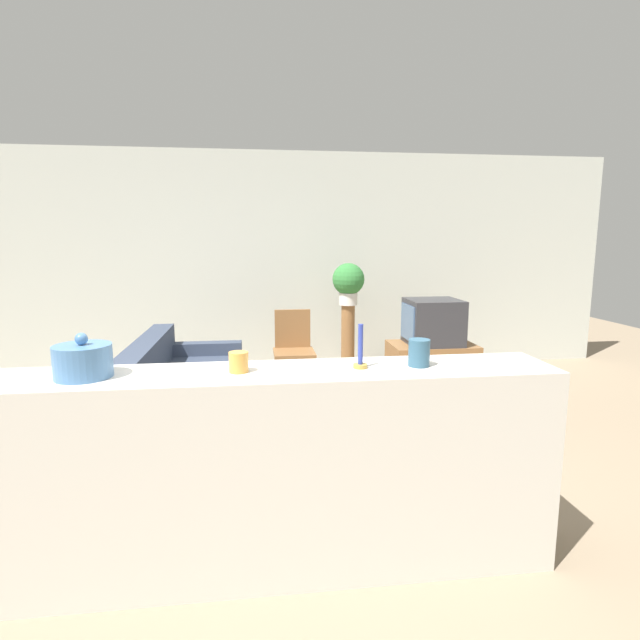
# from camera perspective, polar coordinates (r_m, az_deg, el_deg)

# --- Properties ---
(ground_plane) EXTENTS (14.00, 14.00, 0.00)m
(ground_plane) POSITION_cam_1_polar(r_m,az_deg,el_deg) (3.29, -5.80, -20.90)
(ground_plane) COLOR gray
(wall_back) EXTENTS (9.00, 0.06, 2.70)m
(wall_back) POSITION_cam_1_polar(r_m,az_deg,el_deg) (6.28, -6.91, 6.50)
(wall_back) COLOR silver
(wall_back) RESTS_ON ground_plane
(couch) EXTENTS (0.88, 1.75, 0.79)m
(couch) POSITION_cam_1_polar(r_m,az_deg,el_deg) (4.55, -15.18, -8.40)
(couch) COLOR #384256
(couch) RESTS_ON ground_plane
(tv_stand) EXTENTS (0.89, 0.55, 0.55)m
(tv_stand) POSITION_cam_1_polar(r_m,az_deg,el_deg) (5.50, 12.61, -5.44)
(tv_stand) COLOR olive
(tv_stand) RESTS_ON ground_plane
(television) EXTENTS (0.56, 0.52, 0.47)m
(television) POSITION_cam_1_polar(r_m,az_deg,el_deg) (5.39, 12.74, -0.19)
(television) COLOR #333338
(television) RESTS_ON tv_stand
(wooden_chair) EXTENTS (0.44, 0.44, 0.87)m
(wooden_chair) POSITION_cam_1_polar(r_m,az_deg,el_deg) (5.48, -3.05, -2.99)
(wooden_chair) COLOR olive
(wooden_chair) RESTS_ON ground_plane
(plant_stand) EXTENTS (0.16, 0.16, 0.89)m
(plant_stand) POSITION_cam_1_polar(r_m,az_deg,el_deg) (5.85, 3.20, -2.60)
(plant_stand) COLOR olive
(plant_stand) RESTS_ON ground_plane
(potted_plant) EXTENTS (0.37, 0.37, 0.48)m
(potted_plant) POSITION_cam_1_polar(r_m,az_deg,el_deg) (5.74, 3.26, 4.43)
(potted_plant) COLOR white
(potted_plant) RESTS_ON plant_stand
(foreground_counter) EXTENTS (2.80, 0.44, 1.03)m
(foreground_counter) POSITION_cam_1_polar(r_m,az_deg,el_deg) (2.58, -5.64, -16.89)
(foreground_counter) COLOR silver
(foreground_counter) RESTS_ON ground_plane
(decorative_bowl) EXTENTS (0.25, 0.25, 0.21)m
(decorative_bowl) POSITION_cam_1_polar(r_m,az_deg,el_deg) (2.51, -25.46, -4.23)
(decorative_bowl) COLOR #4C7AAD
(decorative_bowl) RESTS_ON foreground_counter
(candle_jar) EXTENTS (0.09, 0.09, 0.10)m
(candle_jar) POSITION_cam_1_polar(r_m,az_deg,el_deg) (2.39, -9.29, -4.77)
(candle_jar) COLOR gold
(candle_jar) RESTS_ON foreground_counter
(candlestick) EXTENTS (0.07, 0.07, 0.22)m
(candlestick) POSITION_cam_1_polar(r_m,az_deg,el_deg) (2.43, 4.64, -3.93)
(candlestick) COLOR #B7933D
(candlestick) RESTS_ON foreground_counter
(coffee_tin) EXTENTS (0.11, 0.11, 0.13)m
(coffee_tin) POSITION_cam_1_polar(r_m,az_deg,el_deg) (2.51, 11.25, -3.69)
(coffee_tin) COLOR #335B75
(coffee_tin) RESTS_ON foreground_counter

